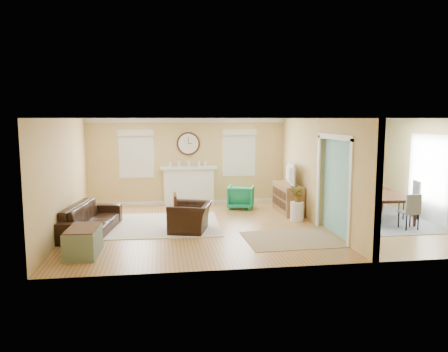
{
  "coord_description": "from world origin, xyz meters",
  "views": [
    {
      "loc": [
        -2.32,
        -10.18,
        2.59
      ],
      "look_at": [
        -0.8,
        0.3,
        1.2
      ],
      "focal_mm": 35.0,
      "sensor_mm": 36.0,
      "label": 1
    }
  ],
  "objects_px": {
    "green_chair": "(241,197)",
    "credenza": "(288,198)",
    "dining_table": "(383,206)",
    "sofa": "(91,218)",
    "eames_chair": "(191,217)"
  },
  "relations": [
    {
      "from": "green_chair",
      "to": "credenza",
      "type": "relative_size",
      "value": 0.5
    },
    {
      "from": "green_chair",
      "to": "dining_table",
      "type": "distance_m",
      "value": 3.88
    },
    {
      "from": "sofa",
      "to": "eames_chair",
      "type": "xyz_separation_m",
      "value": [
        2.25,
        -0.22,
        -0.0
      ]
    },
    {
      "from": "credenza",
      "to": "sofa",
      "type": "bearing_deg",
      "value": -163.74
    },
    {
      "from": "eames_chair",
      "to": "credenza",
      "type": "bearing_deg",
      "value": 136.71
    },
    {
      "from": "eames_chair",
      "to": "credenza",
      "type": "xyz_separation_m",
      "value": [
        2.82,
        1.7,
        0.07
      ]
    },
    {
      "from": "sofa",
      "to": "dining_table",
      "type": "distance_m",
      "value": 7.28
    },
    {
      "from": "green_chair",
      "to": "credenza",
      "type": "xyz_separation_m",
      "value": [
        1.2,
        -0.71,
        0.06
      ]
    },
    {
      "from": "sofa",
      "to": "green_chair",
      "type": "xyz_separation_m",
      "value": [
        3.88,
        2.19,
        0.01
      ]
    },
    {
      "from": "dining_table",
      "to": "eames_chair",
      "type": "bearing_deg",
      "value": 98.41
    },
    {
      "from": "sofa",
      "to": "eames_chair",
      "type": "relative_size",
      "value": 2.23
    },
    {
      "from": "green_chair",
      "to": "dining_table",
      "type": "bearing_deg",
      "value": 167.7
    },
    {
      "from": "eames_chair",
      "to": "green_chair",
      "type": "distance_m",
      "value": 2.91
    },
    {
      "from": "green_chair",
      "to": "dining_table",
      "type": "xyz_separation_m",
      "value": [
        3.39,
        -1.88,
        0.0
      ]
    },
    {
      "from": "eames_chair",
      "to": "sofa",
      "type": "bearing_deg",
      "value": -79.96
    }
  ]
}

